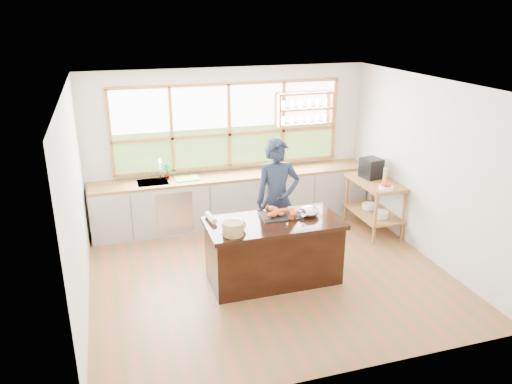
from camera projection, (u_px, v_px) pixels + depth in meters
name	position (u px, v px, depth m)	size (l,w,h in m)	color
ground_plane	(269.00, 273.00, 7.26)	(5.00, 5.00, 0.00)	#975334
room_shell	(260.00, 147.00, 7.12)	(5.02, 4.52, 2.71)	beige
back_counter	(233.00, 198.00, 8.84)	(4.90, 0.63, 0.90)	#ADAAA4
right_shelf_unit	(375.00, 198.00, 8.45)	(0.62, 1.10, 0.90)	#8F5C36
island	(273.00, 251.00, 6.92)	(1.85, 0.90, 0.90)	black
cook	(277.00, 200.00, 7.43)	(0.68, 0.45, 1.87)	#1B2337
potted_plant	(167.00, 171.00, 8.37)	(0.15, 0.10, 0.29)	slate
cutting_board	(187.00, 178.00, 8.46)	(0.40, 0.30, 0.01)	#6BC349
espresso_machine	(371.00, 168.00, 8.46)	(0.30, 0.32, 0.34)	black
wine_bottle	(385.00, 176.00, 8.16)	(0.07, 0.07, 0.27)	tan
fruit_bowl	(386.00, 186.00, 7.97)	(0.24, 0.24, 0.11)	white
slate_board	(280.00, 215.00, 6.93)	(0.55, 0.40, 0.02)	black
lobster_pile	(282.00, 212.00, 6.92)	(0.52, 0.44, 0.08)	#C65C20
mixing_bowl_left	(234.00, 225.00, 6.48)	(0.33, 0.33, 0.16)	silver
mixing_bowl_right	(309.00, 211.00, 6.94)	(0.29, 0.29, 0.14)	silver
wine_glass	(303.00, 214.00, 6.59)	(0.08, 0.08, 0.22)	white
wicker_basket	(233.00, 229.00, 6.33)	(0.27, 0.27, 0.17)	tan
parchment_roll	(211.00, 218.00, 6.78)	(0.08, 0.08, 0.30)	white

